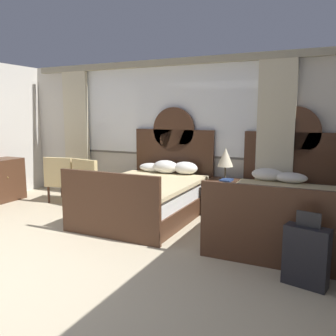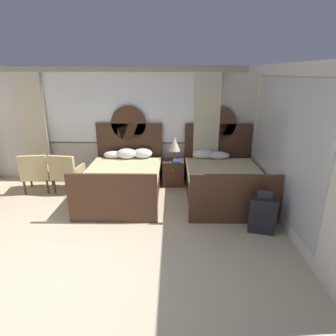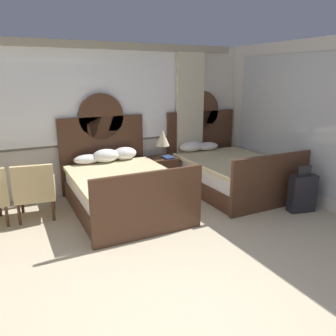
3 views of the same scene
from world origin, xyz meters
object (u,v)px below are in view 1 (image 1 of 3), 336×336
Objects in this scene: armchair_by_window_left at (92,181)px; suitcase_on_floor at (306,256)px; bed_near_mirror at (282,210)px; bed_near_window at (149,195)px; table_lamp_on_nightstand at (225,158)px; nightstand_between_beds at (223,197)px; book_on_nightstand at (226,180)px; armchair_by_window_centre at (63,178)px.

armchair_by_window_left is 4.16m from suitcase_on_floor.
armchair_by_window_left is (-3.42, 0.20, 0.11)m from bed_near_mirror.
bed_near_window is at bearing 179.72° from bed_near_mirror.
bed_near_window is 2.12m from bed_near_mirror.
table_lamp_on_nightstand is 0.61× the size of armchair_by_window_left.
nightstand_between_beds is 2.42m from armchair_by_window_left.
bed_near_window is at bearing 150.83° from suitcase_on_floor.
bed_near_mirror reaches higher than book_on_nightstand.
bed_near_mirror is (2.12, -0.01, -0.01)m from bed_near_window.
suitcase_on_floor is at bearing -55.67° from table_lamp_on_nightstand.
suitcase_on_floor is at bearing -73.48° from bed_near_mirror.
nightstand_between_beds is (1.06, 0.69, -0.07)m from bed_near_window.
suitcase_on_floor reaches higher than nightstand_between_beds.
armchair_by_window_centre is (-0.68, 0.00, 0.00)m from armchair_by_window_left.
armchair_by_window_centre is (-4.10, 0.20, 0.11)m from bed_near_mirror.
armchair_by_window_centre reaches higher than nightstand_between_beds.
suitcase_on_floor is at bearing -54.99° from nightstand_between_beds.
book_on_nightstand is at bearing 124.77° from suitcase_on_floor.
book_on_nightstand reaches higher than nightstand_between_beds.
table_lamp_on_nightstand is 0.61× the size of armchair_by_window_centre.
bed_near_window is at bearing -5.49° from armchair_by_window_centre.
table_lamp_on_nightstand reaches higher than nightstand_between_beds.
armchair_by_window_centre is 4.80m from suitcase_on_floor.
bed_near_window reaches higher than armchair_by_window_left.
bed_near_window is 1.27m from nightstand_between_beds.
bed_near_mirror is 3.70× the size of nightstand_between_beds.
suitcase_on_floor is (1.39, -2.01, -0.30)m from book_on_nightstand.
table_lamp_on_nightstand is at bearing 145.22° from bed_near_mirror.
table_lamp_on_nightstand is 0.38m from book_on_nightstand.
bed_near_mirror reaches higher than suitcase_on_floor.
table_lamp_on_nightstand reaches higher than armchair_by_window_centre.
suitcase_on_floor is (2.54, -1.42, -0.06)m from bed_near_window.
suitcase_on_floor is (3.84, -1.61, -0.17)m from armchair_by_window_left.
book_on_nightstand is (0.06, -0.12, -0.36)m from table_lamp_on_nightstand.
bed_near_mirror is at bearing -33.50° from nightstand_between_beds.
nightstand_between_beds is at bearing 11.99° from armchair_by_window_left.
suitcase_on_floor is at bearing -22.72° from armchair_by_window_left.
armchair_by_window_centre is (-3.06, -0.52, -0.50)m from table_lamp_on_nightstand.
armchair_by_window_centre is 1.17× the size of suitcase_on_floor.
book_on_nightstand is 3.15m from armchair_by_window_centre.
suitcase_on_floor is (1.45, -2.12, -0.66)m from table_lamp_on_nightstand.
nightstand_between_beds is at bearing 129.57° from book_on_nightstand.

